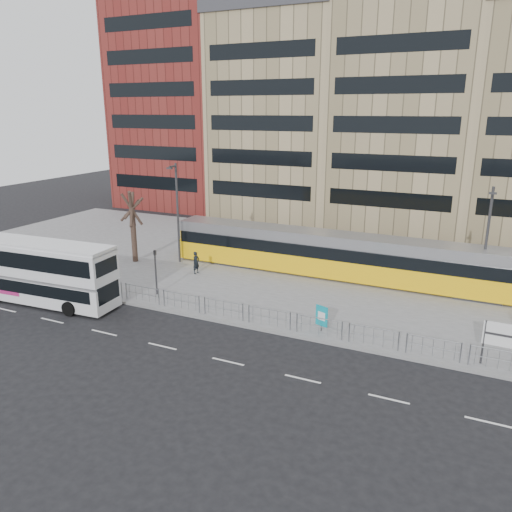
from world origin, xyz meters
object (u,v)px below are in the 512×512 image
at_px(lamp_post_west, 177,209).
at_px(double_decker_bus, 42,270).
at_px(tram, 349,257).
at_px(station_sign, 505,338).
at_px(lamp_post_east, 487,238).
at_px(ad_panel, 322,316).
at_px(pedestrian, 196,263).
at_px(traffic_light_west, 155,267).
at_px(bare_tree, 130,189).

bearing_deg(lamp_post_west, double_decker_bus, -106.02).
xyz_separation_m(tram, lamp_post_west, (-13.62, -1.86, 2.74)).
relative_size(station_sign, lamp_post_east, 0.31).
bearing_deg(lamp_post_east, ad_panel, -129.54).
height_order(pedestrian, lamp_post_east, lamp_post_east).
bearing_deg(traffic_light_west, double_decker_bus, -151.79).
height_order(pedestrian, lamp_post_west, lamp_post_west).
bearing_deg(tram, lamp_post_west, -172.06).
bearing_deg(lamp_post_east, double_decker_bus, -153.60).
xyz_separation_m(pedestrian, bare_tree, (-6.28, 0.62, 5.15)).
relative_size(traffic_light_west, bare_tree, 0.38).
height_order(ad_panel, pedestrian, pedestrian).
distance_m(ad_panel, lamp_post_east, 12.88).
height_order(double_decker_bus, lamp_post_west, lamp_post_west).
relative_size(tram, bare_tree, 3.38).
bearing_deg(pedestrian, station_sign, -94.30).
bearing_deg(tram, double_decker_bus, -142.32).
distance_m(ad_panel, bare_tree, 19.88).
height_order(ad_panel, traffic_light_west, traffic_light_west).
xyz_separation_m(station_sign, ad_panel, (-9.22, 0.31, -0.70)).
xyz_separation_m(double_decker_bus, traffic_light_west, (5.97, 4.04, -0.10)).
bearing_deg(lamp_post_west, ad_panel, -28.06).
bearing_deg(ad_panel, bare_tree, -179.41).
height_order(tram, lamp_post_east, lamp_post_east).
bearing_deg(traffic_light_west, tram, 33.38).
distance_m(ad_panel, traffic_light_west, 11.98).
bearing_deg(pedestrian, ad_panel, -104.24).
bearing_deg(station_sign, lamp_post_east, 99.06).
xyz_separation_m(lamp_post_west, lamp_post_east, (22.65, 1.79, -0.32)).
bearing_deg(bare_tree, ad_panel, -19.56).
xyz_separation_m(pedestrian, traffic_light_west, (-0.08, -4.96, 1.11)).
distance_m(station_sign, pedestrian, 21.92).
xyz_separation_m(double_decker_bus, tram, (16.79, 12.89, -0.43)).
height_order(station_sign, traffic_light_west, traffic_light_west).
height_order(ad_panel, lamp_post_east, lamp_post_east).
distance_m(double_decker_bus, ad_panel, 18.19).
xyz_separation_m(tram, ad_panel, (1.08, -9.70, -0.77)).
height_order(lamp_post_west, bare_tree, bare_tree).
bearing_deg(tram, station_sign, -43.99).
bearing_deg(lamp_post_west, lamp_post_east, 4.51).
height_order(pedestrian, bare_tree, bare_tree).
xyz_separation_m(traffic_light_west, bare_tree, (-6.19, 5.58, 4.03)).
xyz_separation_m(double_decker_bus, lamp_post_west, (3.17, 11.03, 2.31)).
bearing_deg(pedestrian, bare_tree, 96.23).
height_order(station_sign, bare_tree, bare_tree).
relative_size(tram, lamp_post_east, 3.77).
distance_m(tram, traffic_light_west, 13.98).
relative_size(ad_panel, traffic_light_west, 0.48).
bearing_deg(pedestrian, tram, -58.18).
bearing_deg(bare_tree, lamp_post_west, 22.55).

